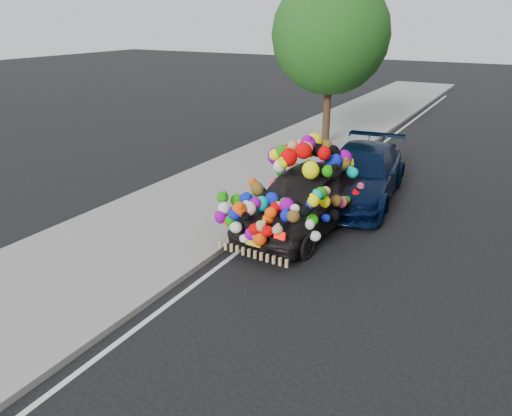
{
  "coord_description": "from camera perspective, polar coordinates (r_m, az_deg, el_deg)",
  "views": [
    {
      "loc": [
        2.94,
        -8.0,
        4.68
      ],
      "look_at": [
        -1.49,
        -0.05,
        1.14
      ],
      "focal_mm": 35.0,
      "sensor_mm": 36.0,
      "label": 1
    }
  ],
  "objects": [
    {
      "name": "tree_near_sidewalk",
      "position": [
        18.76,
        8.54,
        18.99
      ],
      "size": [
        4.2,
        4.2,
        6.13
      ],
      "color": "#332114",
      "rests_on": "ground"
    },
    {
      "name": "ground",
      "position": [
        9.72,
        7.92,
        -7.77
      ],
      "size": [
        100.0,
        100.0,
        0.0
      ],
      "primitive_type": "plane",
      "color": "black",
      "rests_on": "ground"
    },
    {
      "name": "plush_art_car",
      "position": [
        11.4,
        5.62,
        2.74
      ],
      "size": [
        2.36,
        4.64,
        2.12
      ],
      "rotation": [
        0.0,
        0.0,
        -0.06
      ],
      "color": "black",
      "rests_on": "ground"
    },
    {
      "name": "navy_sedan",
      "position": [
        13.65,
        11.8,
        3.81
      ],
      "size": [
        2.48,
        5.01,
        1.4
      ],
      "primitive_type": "imported",
      "rotation": [
        0.0,
        0.0,
        0.11
      ],
      "color": "black",
      "rests_on": "ground"
    },
    {
      "name": "kerb",
      "position": [
        10.64,
        -3.92,
        -4.53
      ],
      "size": [
        0.15,
        60.0,
        0.13
      ],
      "primitive_type": "cube",
      "color": "gray",
      "rests_on": "ground"
    },
    {
      "name": "sidewalk",
      "position": [
        11.74,
        -11.95,
        -2.45
      ],
      "size": [
        4.0,
        60.0,
        0.12
      ],
      "primitive_type": "cube",
      "color": "gray",
      "rests_on": "ground"
    }
  ]
}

